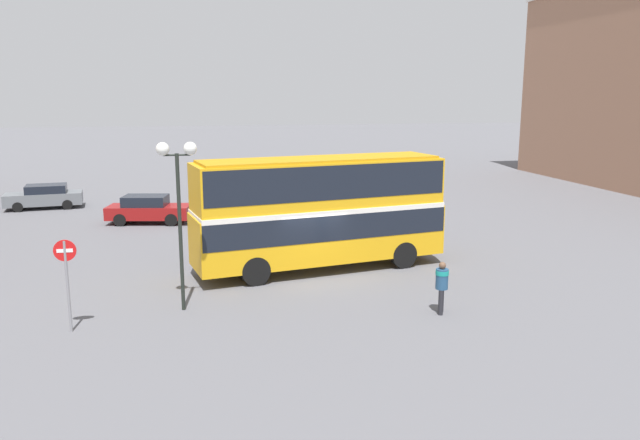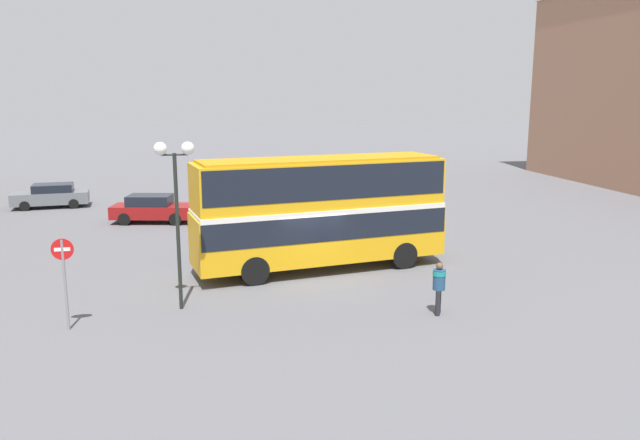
% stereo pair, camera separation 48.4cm
% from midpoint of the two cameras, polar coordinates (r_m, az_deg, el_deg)
% --- Properties ---
extents(ground_plane, '(240.00, 240.00, 0.00)m').
position_cam_midpoint_polar(ground_plane, '(24.20, -0.09, -5.20)').
color(ground_plane, '#5B5B60').
extents(double_decker_bus, '(10.32, 4.28, 4.50)m').
position_cam_midpoint_polar(double_decker_bus, '(24.63, 0.57, 1.29)').
color(double_decker_bus, gold).
rests_on(double_decker_bus, ground_plane).
extents(pedestrian_foreground, '(0.57, 0.57, 1.71)m').
position_cam_midpoint_polar(pedestrian_foreground, '(20.27, 11.50, -5.65)').
color(pedestrian_foreground, '#232328').
rests_on(pedestrian_foreground, ground_plane).
extents(parked_car_kerb_near, '(4.65, 2.35, 1.46)m').
position_cam_midpoint_polar(parked_car_kerb_near, '(42.13, -23.07, 2.07)').
color(parked_car_kerb_near, slate).
rests_on(parked_car_kerb_near, ground_plane).
extents(parked_car_kerb_far, '(4.67, 2.55, 1.52)m').
position_cam_midpoint_polar(parked_car_kerb_far, '(35.31, -14.69, 1.02)').
color(parked_car_kerb_far, maroon).
rests_on(parked_car_kerb_far, ground_plane).
extents(street_lamp_twin_globe, '(1.26, 0.42, 5.47)m').
position_cam_midpoint_polar(street_lamp_twin_globe, '(20.15, -12.41, 3.86)').
color(street_lamp_twin_globe, black).
rests_on(street_lamp_twin_globe, ground_plane).
extents(no_entry_sign, '(0.64, 0.08, 2.80)m').
position_cam_midpoint_polar(no_entry_sign, '(19.75, -21.72, -4.20)').
color(no_entry_sign, gray).
rests_on(no_entry_sign, ground_plane).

